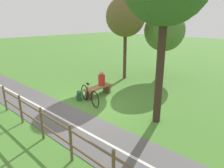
% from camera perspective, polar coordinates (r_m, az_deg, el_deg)
% --- Properties ---
extents(ground_plane, '(80.00, 80.00, 0.00)m').
position_cam_1_polar(ground_plane, '(9.13, -6.37, -6.53)').
color(ground_plane, '#477A2D').
extents(paved_path, '(3.32, 36.05, 0.02)m').
position_cam_1_polar(paved_path, '(5.93, 9.63, -21.53)').
color(paved_path, '#565454').
rests_on(paved_path, ground_plane).
extents(path_centre_line, '(1.26, 31.98, 0.00)m').
position_cam_1_polar(path_centre_line, '(5.92, 9.64, -21.46)').
color(path_centre_line, silver).
rests_on(path_centre_line, paved_path).
extents(bench, '(1.68, 0.54, 0.50)m').
position_cam_1_polar(bench, '(10.30, -3.87, -1.53)').
color(bench, brown).
rests_on(bench, ground_plane).
extents(person_seated, '(0.36, 0.36, 0.75)m').
position_cam_1_polar(person_seated, '(10.32, -2.96, 1.31)').
color(person_seated, '#B2231E').
rests_on(person_seated, bench).
extents(bicycle, '(0.47, 1.78, 0.94)m').
position_cam_1_polar(bicycle, '(9.39, -6.34, -3.19)').
color(bicycle, black).
rests_on(bicycle, ground_plane).
extents(backpack, '(0.33, 0.36, 0.43)m').
position_cam_1_polar(backpack, '(9.90, -9.28, -3.35)').
color(backpack, '#1E4C2D').
rests_on(backpack, ground_plane).
extents(tree_mid_field, '(2.64, 2.64, 4.36)m').
position_cam_1_polar(tree_mid_field, '(14.00, 14.59, 14.28)').
color(tree_mid_field, brown).
rests_on(tree_mid_field, ground_plane).
extents(tree_far_left, '(2.42, 2.42, 5.11)m').
position_cam_1_polar(tree_far_left, '(12.99, 3.86, 18.36)').
color(tree_far_left, '#473323').
rests_on(tree_far_left, ground_plane).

